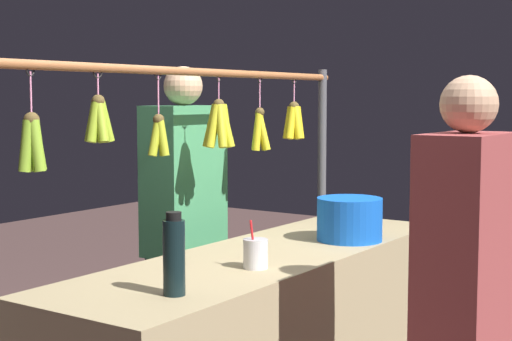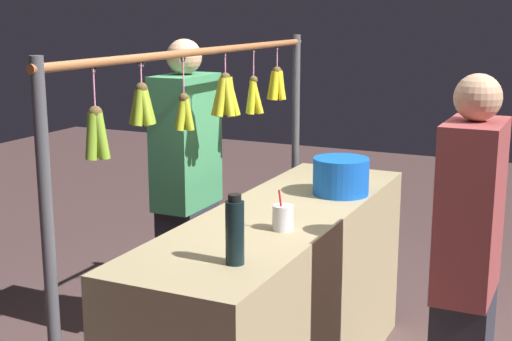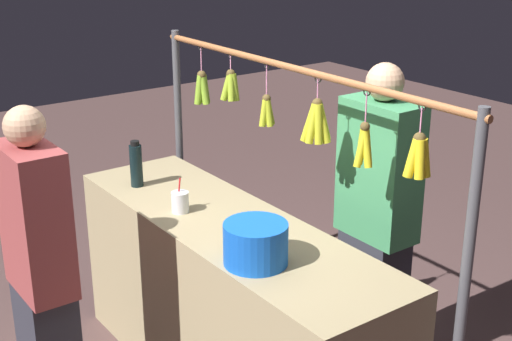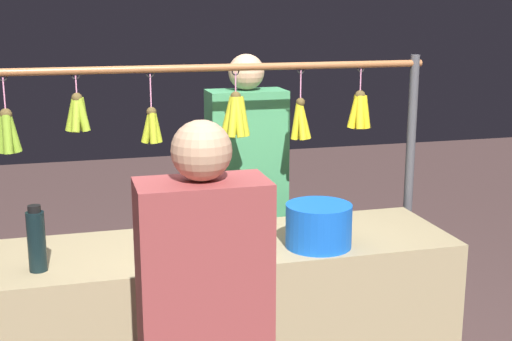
# 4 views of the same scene
# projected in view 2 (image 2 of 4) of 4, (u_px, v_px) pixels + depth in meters

# --- Properties ---
(market_counter) EXTENTS (2.00, 0.58, 0.90)m
(market_counter) POSITION_uv_depth(u_px,v_px,m) (279.00, 307.00, 3.26)
(market_counter) COLOR tan
(market_counter) RESTS_ON ground
(display_rack) EXTENTS (2.18, 0.14, 1.62)m
(display_rack) POSITION_uv_depth(u_px,v_px,m) (208.00, 144.00, 3.27)
(display_rack) COLOR #4C4C51
(display_rack) RESTS_ON ground
(water_bottle) EXTENTS (0.07, 0.07, 0.25)m
(water_bottle) POSITION_uv_depth(u_px,v_px,m) (235.00, 231.00, 2.49)
(water_bottle) COLOR black
(water_bottle) RESTS_ON market_counter
(blue_bucket) EXTENTS (0.27, 0.27, 0.18)m
(blue_bucket) POSITION_uv_depth(u_px,v_px,m) (341.00, 176.00, 3.44)
(blue_bucket) COLOR blue
(blue_bucket) RESTS_ON market_counter
(drink_cup) EXTENTS (0.08, 0.08, 0.17)m
(drink_cup) POSITION_uv_depth(u_px,v_px,m) (283.00, 218.00, 2.89)
(drink_cup) COLOR silver
(drink_cup) RESTS_ON market_counter
(vendor_person) EXTENTS (0.38, 0.21, 1.62)m
(vendor_person) POSITION_uv_depth(u_px,v_px,m) (187.00, 200.00, 3.73)
(vendor_person) COLOR #2D2D38
(vendor_person) RESTS_ON ground
(customer_person) EXTENTS (0.37, 0.20, 1.54)m
(customer_person) POSITION_uv_depth(u_px,v_px,m) (465.00, 286.00, 2.67)
(customer_person) COLOR #2D2D38
(customer_person) RESTS_ON ground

